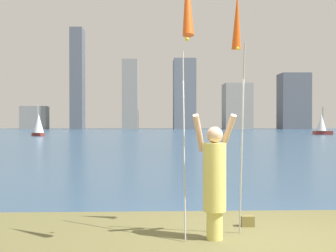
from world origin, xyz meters
TOP-DOWN VIEW (x-y plane):
  - ground at (0.00, 50.95)m, footprint 120.00×138.00m
  - person at (-0.71, 0.04)m, footprint 0.72×0.53m
  - kite_flag_left at (-1.17, -0.44)m, footprint 0.16×1.15m
  - kite_flag_right at (-0.24, 0.58)m, footprint 0.16×0.75m
  - bag at (-0.01, 0.80)m, footprint 0.23×0.14m
  - sailboat_1 at (23.05, 53.23)m, footprint 2.86×1.59m
  - sailboat_4 at (-16.86, 48.57)m, footprint 2.20×2.47m
  - skyline_tower_0 at (-33.22, 103.95)m, footprint 6.80×4.15m
  - skyline_tower_1 at (-21.37, 101.13)m, footprint 3.19×5.04m
  - skyline_tower_2 at (-7.84, 103.73)m, footprint 4.02×6.72m
  - skyline_tower_3 at (6.55, 103.15)m, footprint 5.74×7.29m
  - skyline_tower_4 at (20.51, 101.93)m, footprint 7.12×6.76m
  - skyline_tower_5 at (35.40, 101.03)m, footprint 7.53×5.85m

SIDE VIEW (x-z plane):
  - ground at x=0.00m, z-range -0.12..0.00m
  - bag at x=-0.01m, z-range 0.00..0.18m
  - person at x=-0.71m, z-range -0.02..1.94m
  - sailboat_4 at x=-16.86m, z-range -0.56..3.61m
  - sailboat_1 at x=23.05m, z-range -0.48..3.59m
  - skyline_tower_0 at x=-33.22m, z-range 0.00..6.06m
  - kite_flag_right at x=-0.24m, z-range 1.40..5.45m
  - kite_flag_left at x=-1.17m, z-range 1.40..5.58m
  - skyline_tower_4 at x=20.51m, z-range 0.00..11.97m
  - skyline_tower_5 at x=35.40m, z-range 0.00..14.63m
  - skyline_tower_2 at x=-7.84m, z-range 0.00..18.27m
  - skyline_tower_3 at x=6.55m, z-range 0.00..18.46m
  - skyline_tower_1 at x=-21.37m, z-range 0.00..26.02m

